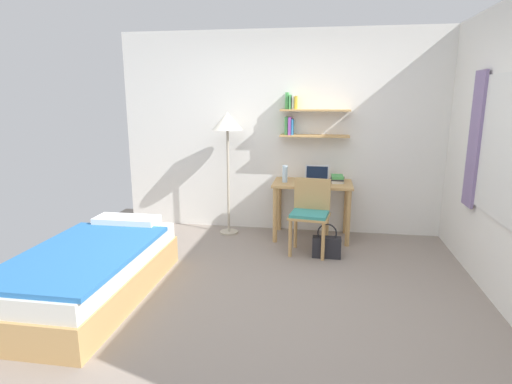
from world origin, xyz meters
TOP-DOWN VIEW (x-y plane):
  - ground_plane at (0.00, 0.00)m, footprint 5.28×5.28m
  - wall_back at (0.01, 2.02)m, footprint 4.40×0.27m
  - bed at (-1.53, -0.26)m, footprint 0.96×1.91m
  - desk at (0.37, 1.70)m, footprint 0.98×0.59m
  - desk_chair at (0.36, 1.18)m, footprint 0.49×0.43m
  - standing_lamp at (-0.72, 1.70)m, footprint 0.38×0.38m
  - laptop at (0.42, 1.72)m, footprint 0.30×0.22m
  - water_bottle at (0.02, 1.65)m, footprint 0.06×0.06m
  - book_stack at (0.67, 1.76)m, footprint 0.19×0.25m
  - handbag at (0.56, 1.04)m, footprint 0.32×0.12m

SIDE VIEW (x-z plane):
  - ground_plane at x=0.00m, z-range 0.00..0.00m
  - handbag at x=0.56m, z-range -0.07..0.33m
  - bed at x=-1.53m, z-range -0.03..0.51m
  - desk_chair at x=0.36m, z-range 0.06..0.91m
  - desk at x=0.37m, z-range 0.23..0.95m
  - book_stack at x=0.67m, z-range 0.72..0.81m
  - laptop at x=0.42m, z-range 0.67..0.88m
  - water_bottle at x=0.02m, z-range 0.72..0.93m
  - wall_back at x=0.01m, z-range 0.00..2.60m
  - standing_lamp at x=-0.72m, z-range 0.59..2.18m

